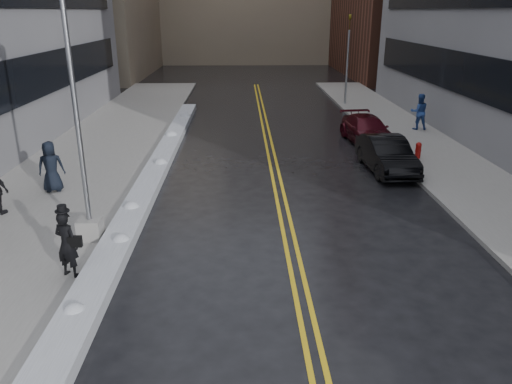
{
  "coord_description": "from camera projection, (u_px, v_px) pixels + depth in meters",
  "views": [
    {
      "loc": [
        1.1,
        -11.34,
        6.39
      ],
      "look_at": [
        1.52,
        2.61,
        1.3
      ],
      "focal_mm": 35.0,
      "sensor_mm": 36.0,
      "label": 1
    }
  ],
  "objects": [
    {
      "name": "lamppost",
      "position": [
        82.0,
        159.0,
        13.72
      ],
      "size": [
        0.65,
        0.65,
        7.62
      ],
      "color": "gray",
      "rests_on": "sidewalk_west"
    },
    {
      "name": "fire_hydrant",
      "position": [
        418.0,
        149.0,
        22.26
      ],
      "size": [
        0.26,
        0.26,
        0.73
      ],
      "color": "maroon",
      "rests_on": "sidewalk_east"
    },
    {
      "name": "lane_line_left",
      "position": [
        270.0,
        162.0,
        22.26
      ],
      "size": [
        0.12,
        50.0,
        0.01
      ],
      "primitive_type": "cube",
      "color": "gold",
      "rests_on": "ground"
    },
    {
      "name": "pedestrian_c",
      "position": [
        51.0,
        167.0,
        18.0
      ],
      "size": [
        1.01,
        0.77,
        1.87
      ],
      "primitive_type": "imported",
      "rotation": [
        0.0,
        0.0,
        3.35
      ],
      "color": "black",
      "rests_on": "sidewalk_west"
    },
    {
      "name": "snow_ridge",
      "position": [
        154.0,
        174.0,
        20.19
      ],
      "size": [
        0.9,
        30.0,
        0.34
      ],
      "primitive_type": "cube",
      "color": "silver",
      "rests_on": "ground"
    },
    {
      "name": "sidewalk_west",
      "position": [
        87.0,
        162.0,
        22.0
      ],
      "size": [
        5.5,
        50.0,
        0.15
      ],
      "primitive_type": "cube",
      "color": "gray",
      "rests_on": "ground"
    },
    {
      "name": "traffic_signal",
      "position": [
        348.0,
        56.0,
        34.41
      ],
      "size": [
        0.16,
        0.2,
        6.0
      ],
      "color": "gray",
      "rests_on": "sidewalk_east"
    },
    {
      "name": "car_maroon",
      "position": [
        367.0,
        130.0,
        25.37
      ],
      "size": [
        2.3,
        4.79,
        1.35
      ],
      "primitive_type": "imported",
      "rotation": [
        0.0,
        0.0,
        0.09
      ],
      "color": "#3E0A13",
      "rests_on": "ground"
    },
    {
      "name": "sidewalk_east",
      "position": [
        439.0,
        159.0,
        22.45
      ],
      "size": [
        4.0,
        50.0,
        0.15
      ],
      "primitive_type": "cube",
      "color": "gray",
      "rests_on": "ground"
    },
    {
      "name": "pedestrian_fedora",
      "position": [
        67.0,
        244.0,
        12.2
      ],
      "size": [
        0.73,
        0.61,
        1.72
      ],
      "primitive_type": "imported",
      "rotation": [
        0.0,
        0.0,
        2.76
      ],
      "color": "black",
      "rests_on": "sidewalk_west"
    },
    {
      "name": "ground",
      "position": [
        200.0,
        275.0,
        12.8
      ],
      "size": [
        160.0,
        160.0,
        0.0
      ],
      "primitive_type": "plane",
      "color": "black",
      "rests_on": "ground"
    },
    {
      "name": "pedestrian_east",
      "position": [
        419.0,
        112.0,
        27.49
      ],
      "size": [
        1.0,
        0.8,
        1.97
      ],
      "primitive_type": "imported",
      "rotation": [
        0.0,
        0.0,
        3.08
      ],
      "color": "navy",
      "rests_on": "sidewalk_east"
    },
    {
      "name": "lane_line_right",
      "position": [
        276.0,
        162.0,
        22.27
      ],
      "size": [
        0.12,
        50.0,
        0.01
      ],
      "primitive_type": "cube",
      "color": "gold",
      "rests_on": "ground"
    },
    {
      "name": "car_black",
      "position": [
        387.0,
        155.0,
        20.82
      ],
      "size": [
        1.75,
        4.47,
        1.45
      ],
      "primitive_type": "imported",
      "rotation": [
        0.0,
        0.0,
        0.05
      ],
      "color": "black",
      "rests_on": "ground"
    }
  ]
}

